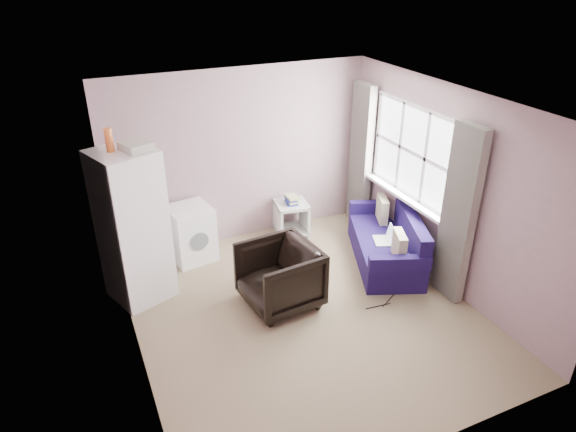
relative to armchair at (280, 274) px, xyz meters
name	(u,v)px	position (x,y,z in m)	size (l,w,h in m)	color
room	(308,218)	(0.22, -0.29, 0.82)	(3.84, 4.24, 2.54)	#8F7C5E
armchair	(280,274)	(0.00, 0.00, 0.00)	(0.83, 0.78, 0.86)	black
fridge	(133,226)	(-1.49, 0.88, 0.53)	(0.83, 0.83, 2.15)	white
washing_machine	(191,232)	(-0.69, 1.47, -0.02)	(0.63, 0.63, 0.78)	white
side_table	(291,216)	(0.86, 1.54, -0.13)	(0.52, 0.52, 0.63)	silver
sofa	(389,243)	(1.76, 0.28, -0.15)	(1.34, 1.85, 0.75)	#1C104D
window_dressing	(404,181)	(1.98, 0.41, 0.68)	(0.17, 2.62, 2.18)	white
floor_cables	(384,303)	(1.15, -0.53, -0.42)	(0.50, 0.18, 0.01)	black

